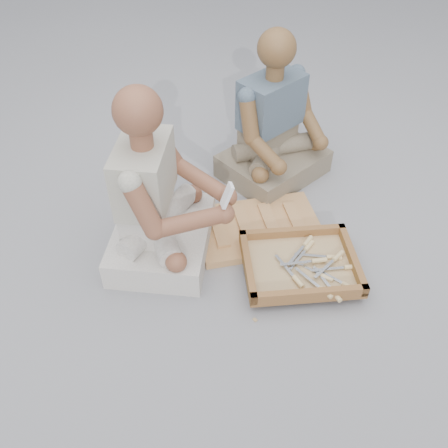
{
  "coord_description": "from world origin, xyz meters",
  "views": [
    {
      "loc": [
        -0.12,
        -1.5,
        1.79
      ],
      "look_at": [
        -0.05,
        0.08,
        0.3
      ],
      "focal_mm": 40.0,
      "sensor_mm": 36.0,
      "label": 1
    }
  ],
  "objects_px": {
    "companion": "(274,132)",
    "craftsman": "(157,204)",
    "carved_panel": "(258,228)",
    "tool_tray": "(300,264)"
  },
  "relations": [
    {
      "from": "companion",
      "to": "tool_tray",
      "type": "bearing_deg",
      "value": 53.49
    },
    {
      "from": "carved_panel",
      "to": "craftsman",
      "type": "height_order",
      "value": "craftsman"
    },
    {
      "from": "carved_panel",
      "to": "companion",
      "type": "height_order",
      "value": "companion"
    },
    {
      "from": "companion",
      "to": "carved_panel",
      "type": "bearing_deg",
      "value": 36.64
    },
    {
      "from": "craftsman",
      "to": "companion",
      "type": "distance_m",
      "value": 0.85
    },
    {
      "from": "carved_panel",
      "to": "craftsman",
      "type": "relative_size",
      "value": 0.71
    },
    {
      "from": "craftsman",
      "to": "carved_panel",
      "type": "bearing_deg",
      "value": 111.64
    },
    {
      "from": "carved_panel",
      "to": "tool_tray",
      "type": "xyz_separation_m",
      "value": [
        0.16,
        -0.3,
        0.04
      ]
    },
    {
      "from": "tool_tray",
      "to": "companion",
      "type": "relative_size",
      "value": 0.64
    },
    {
      "from": "companion",
      "to": "craftsman",
      "type": "bearing_deg",
      "value": 5.04
    }
  ]
}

